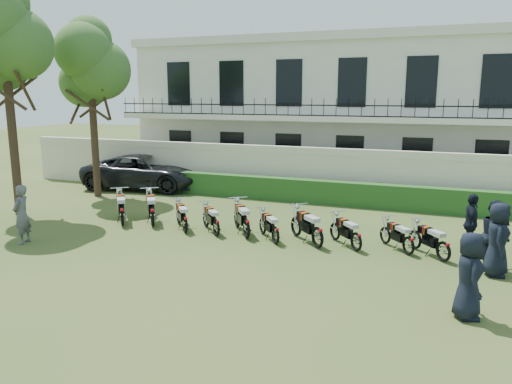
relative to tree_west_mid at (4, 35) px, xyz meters
The scene contains 22 objects.
ground 11.62m from the tree_west_mid, ahead, with size 100.00×100.00×0.00m, color #314E1F.
perimeter_wall 12.99m from the tree_west_mid, 36.52° to the left, with size 30.00×0.35×2.30m.
hedge 13.64m from the tree_west_mid, 30.67° to the left, with size 18.00×0.60×1.00m, color #1D491A.
building 16.32m from the tree_west_mid, 53.88° to the left, with size 20.40×9.60×7.40m.
tree_west_mid is the anchor object (origin of this frame).
tree_west_near 4.11m from the tree_west_mid, 82.87° to the left, with size 3.40×3.20×7.90m.
motorcycle_0 7.77m from the tree_west_mid, ahead, with size 1.40×1.72×1.15m.
motorcycle_1 8.45m from the tree_west_mid, ahead, with size 1.35×1.78×1.16m.
motorcycle_2 9.56m from the tree_west_mid, ahead, with size 1.25×1.46×1.00m.
motorcycle_3 10.46m from the tree_west_mid, ahead, with size 1.28×1.36×0.97m.
motorcycle_4 11.26m from the tree_west_mid, ahead, with size 1.28×1.71×1.12m.
motorcycle_5 12.20m from the tree_west_mid, ahead, with size 1.19×1.40×0.96m.
motorcycle_6 13.31m from the tree_west_mid, ahead, with size 1.50×1.55×1.12m.
motorcycle_7 14.36m from the tree_west_mid, ahead, with size 1.29×1.38×0.98m.
motorcycle_8 15.71m from the tree_west_mid, ahead, with size 1.18×1.33×0.93m.
motorcycle_9 16.57m from the tree_west_mid, ahead, with size 1.27×1.42×0.99m.
suv 8.75m from the tree_west_mid, 77.15° to the left, with size 2.76×5.98×1.66m, color black.
inspector 7.11m from the tree_west_mid, 42.38° to the right, with size 0.68×0.44×1.85m, color slate.
officer_0 17.25m from the tree_west_mid, 12.33° to the right, with size 0.90×0.59×1.84m, color black.
officer_3 17.59m from the tree_west_mid, ahead, with size 0.94×0.61×1.92m, color black.
officer_4 17.57m from the tree_west_mid, ahead, with size 0.91×0.71×1.87m, color black.
officer_5 17.12m from the tree_west_mid, ahead, with size 1.03×0.43×1.76m, color black.
Camera 1 is at (5.90, -13.15, 4.60)m, focal length 35.00 mm.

